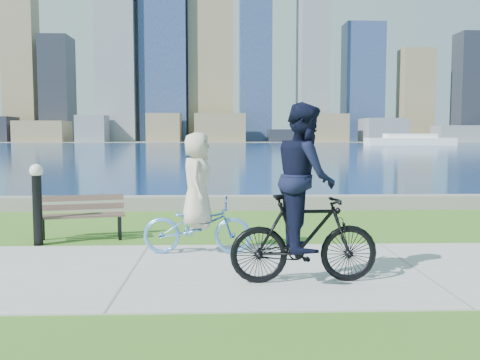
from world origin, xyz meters
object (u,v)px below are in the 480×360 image
object	(u,v)px
cyclist_woman	(197,209)
cyclist_man	(304,208)
bollard_lamp	(37,199)
park_bench	(81,213)

from	to	relation	value
cyclist_woman	cyclist_man	world-z (taller)	cyclist_man
cyclist_woman	bollard_lamp	bearing A→B (deg)	76.06
bollard_lamp	cyclist_man	world-z (taller)	cyclist_man
park_bench	cyclist_man	world-z (taller)	cyclist_man
park_bench	cyclist_man	distance (m)	4.77
bollard_lamp	cyclist_woman	bearing A→B (deg)	-16.32
park_bench	cyclist_woman	xyz separation A→B (m)	(2.18, -1.33, 0.25)
park_bench	cyclist_woman	size ratio (longest dim) A/B	0.84
cyclist_man	cyclist_woman	bearing A→B (deg)	37.90
park_bench	cyclist_man	bearing A→B (deg)	-53.26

